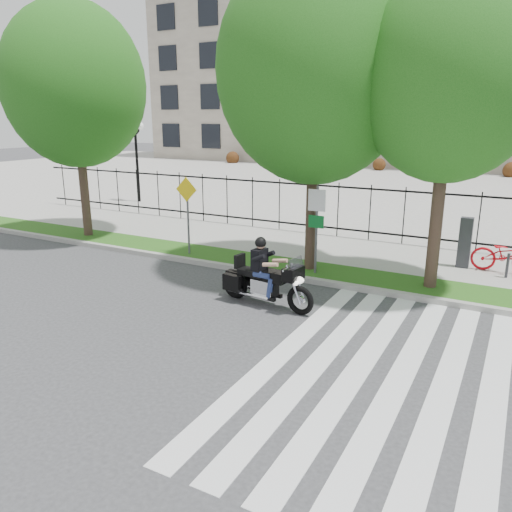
% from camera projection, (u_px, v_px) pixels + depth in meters
% --- Properties ---
extents(ground, '(120.00, 120.00, 0.00)m').
position_uv_depth(ground, '(195.00, 329.00, 10.91)').
color(ground, '#333335').
rests_on(ground, ground).
extents(curb, '(60.00, 0.20, 0.15)m').
position_uv_depth(curb, '(277.00, 275.00, 14.36)').
color(curb, '#9A9891').
rests_on(curb, ground).
extents(grass_verge, '(60.00, 1.50, 0.15)m').
position_uv_depth(grass_verge, '(289.00, 267.00, 15.08)').
color(grass_verge, '#1E5114').
rests_on(grass_verge, ground).
extents(sidewalk, '(60.00, 3.50, 0.15)m').
position_uv_depth(sidewalk, '(320.00, 249.00, 17.20)').
color(sidewalk, gray).
rests_on(sidewalk, ground).
extents(plaza, '(80.00, 34.00, 0.10)m').
position_uv_depth(plaza, '(419.00, 187.00, 32.07)').
color(plaza, gray).
rests_on(plaza, ground).
extents(crosswalk_stripes, '(5.70, 8.00, 0.01)m').
position_uv_depth(crosswalk_stripes, '(422.00, 382.00, 8.70)').
color(crosswalk_stripes, silver).
rests_on(crosswalk_stripes, ground).
extents(iron_fence, '(30.00, 0.06, 2.00)m').
position_uv_depth(iron_fence, '(338.00, 210.00, 18.39)').
color(iron_fence, black).
rests_on(iron_fence, sidewalk).
extents(office_building, '(60.00, 21.90, 20.15)m').
position_uv_depth(office_building, '(471.00, 55.00, 46.25)').
color(office_building, gray).
rests_on(office_building, ground).
extents(lamp_post_left, '(1.06, 0.70, 4.25)m').
position_uv_depth(lamp_post_left, '(136.00, 142.00, 25.69)').
color(lamp_post_left, black).
rests_on(lamp_post_left, ground).
extents(street_tree_0, '(4.94, 4.94, 8.21)m').
position_uv_depth(street_tree_0, '(75.00, 86.00, 17.43)').
color(street_tree_0, '#33251B').
rests_on(street_tree_0, grass_verge).
extents(street_tree_1, '(5.35, 5.35, 8.64)m').
position_uv_depth(street_tree_1, '(316.00, 69.00, 13.25)').
color(street_tree_1, '#33251B').
rests_on(street_tree_1, grass_verge).
extents(street_tree_2, '(4.42, 4.42, 7.81)m').
position_uv_depth(street_tree_2, '(451.00, 76.00, 11.77)').
color(street_tree_2, '#33251B').
rests_on(street_tree_2, grass_verge).
extents(sign_pole_regulatory, '(0.50, 0.09, 2.50)m').
position_uv_depth(sign_pole_regulatory, '(317.00, 218.00, 13.87)').
color(sign_pole_regulatory, '#59595B').
rests_on(sign_pole_regulatory, grass_verge).
extents(sign_pole_warning, '(0.78, 0.09, 2.49)m').
position_uv_depth(sign_pole_warning, '(187.00, 205.00, 15.89)').
color(sign_pole_warning, '#59595B').
rests_on(sign_pole_warning, grass_verge).
extents(motorcycle_rider, '(2.65, 0.93, 2.05)m').
position_uv_depth(motorcycle_rider, '(265.00, 279.00, 12.09)').
color(motorcycle_rider, black).
rests_on(motorcycle_rider, ground).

